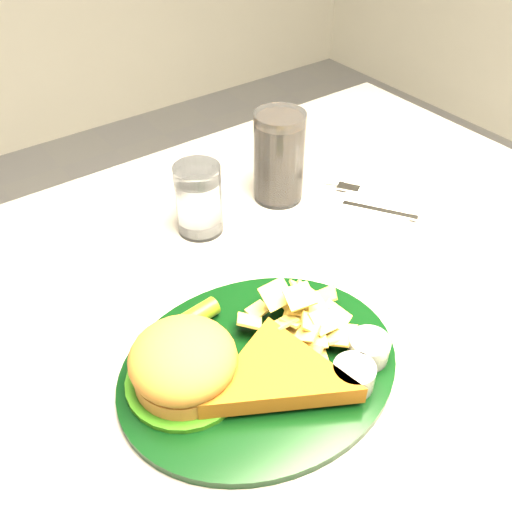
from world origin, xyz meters
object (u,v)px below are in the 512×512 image
(dinner_plate, at_px, (260,348))
(table, at_px, (254,450))
(cola_glass, at_px, (279,157))
(fork_napkin, at_px, (376,208))
(water_glass, at_px, (199,199))

(dinner_plate, bearing_deg, table, 61.29)
(table, bearing_deg, cola_glass, 44.31)
(table, relative_size, fork_napkin, 7.91)
(table, distance_m, cola_glass, 0.50)
(dinner_plate, xyz_separation_m, cola_glass, (0.23, 0.26, 0.04))
(water_glass, height_order, cola_glass, cola_glass)
(cola_glass, bearing_deg, water_glass, -179.53)
(cola_glass, relative_size, fork_napkin, 0.95)
(dinner_plate, relative_size, water_glass, 3.06)
(fork_napkin, bearing_deg, dinner_plate, 170.65)
(water_glass, bearing_deg, cola_glass, 0.47)
(table, relative_size, dinner_plate, 3.68)
(fork_napkin, bearing_deg, table, 155.49)
(water_glass, distance_m, cola_glass, 0.15)
(table, relative_size, cola_glass, 8.34)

